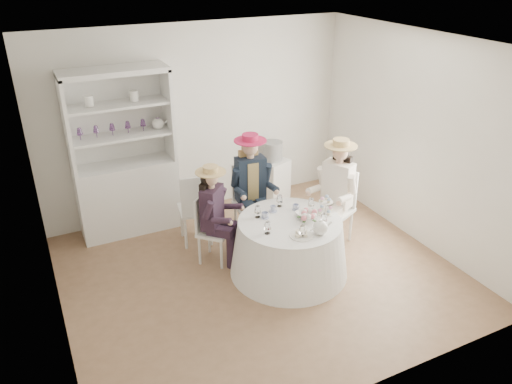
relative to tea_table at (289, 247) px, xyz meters
name	(u,v)px	position (x,y,z in m)	size (l,w,h in m)	color
ground	(260,273)	(-0.33, 0.12, -0.35)	(4.50, 4.50, 0.00)	brown
ceiling	(260,45)	(-0.33, 0.12, 2.35)	(4.50, 4.50, 0.00)	white
wall_back	(197,120)	(-0.33, 2.12, 1.00)	(4.50, 4.50, 0.00)	silver
wall_front	(375,264)	(-0.33, -1.88, 1.00)	(4.50, 4.50, 0.00)	silver
wall_left	(42,214)	(-2.58, 0.12, 1.00)	(4.50, 4.50, 0.00)	silver
wall_right	(417,140)	(1.92, 0.12, 1.00)	(4.50, 4.50, 0.00)	silver
tea_table	(289,247)	(0.00, 0.00, 0.00)	(1.42, 1.42, 0.70)	white
hutch	(126,176)	(-1.46, 1.89, 0.45)	(1.38, 0.63, 2.24)	silver
side_table	(272,179)	(0.76, 1.87, -0.03)	(0.41, 0.41, 0.64)	silver
hatbox	(273,151)	(0.76, 1.87, 0.44)	(0.29, 0.29, 0.29)	black
guest_left	(214,209)	(-0.71, 0.62, 0.38)	(0.55, 0.55, 1.29)	silver
guest_mid	(251,181)	(-0.05, 0.94, 0.48)	(0.54, 0.56, 1.47)	silver
guest_right	(337,187)	(0.87, 0.34, 0.47)	(0.61, 0.56, 1.45)	silver
spare_chair	(196,207)	(-0.77, 1.10, 0.20)	(0.48, 0.48, 1.01)	silver
teacup_a	(265,216)	(-0.23, 0.19, 0.39)	(0.08, 0.08, 0.07)	white
teacup_b	(273,209)	(-0.07, 0.30, 0.39)	(0.07, 0.07, 0.07)	white
teacup_c	(296,207)	(0.20, 0.21, 0.38)	(0.08, 0.08, 0.06)	white
flower_bowl	(305,215)	(0.20, 0.01, 0.38)	(0.20, 0.20, 0.05)	white
flower_arrangement	(308,215)	(0.18, -0.09, 0.44)	(0.18, 0.17, 0.06)	#E1707E
table_teapot	(320,228)	(0.16, -0.39, 0.43)	(0.24, 0.17, 0.18)	white
sandwich_plate	(301,235)	(-0.06, -0.35, 0.37)	(0.26, 0.26, 0.06)	white
cupcake_stand	(325,207)	(0.48, -0.01, 0.43)	(0.22, 0.22, 0.21)	white
stemware_set	(290,215)	(0.00, 0.00, 0.43)	(0.81, 0.84, 0.15)	white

